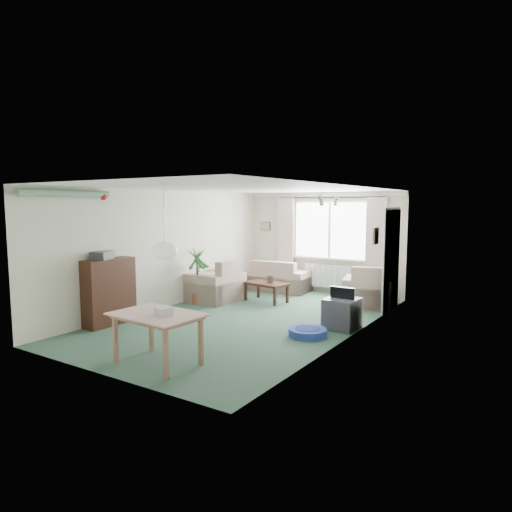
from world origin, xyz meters
The scene contains 25 objects.
ground centered at (0.00, 0.00, 0.00)m, with size 6.50×6.50×0.00m, color #30503E.
window centered at (0.20, 3.23, 1.50)m, with size 1.80×0.03×1.30m, color white.
curtain_rod centered at (0.20, 3.15, 2.27)m, with size 2.60×0.03×0.03m, color black.
curtain_left centered at (-0.95, 3.13, 1.27)m, with size 0.45×0.08×2.00m, color beige.
curtain_right centered at (1.35, 3.13, 1.27)m, with size 0.45×0.08×2.00m, color beige.
radiator centered at (0.20, 3.19, 0.40)m, with size 1.20×0.10×0.55m, color white.
doorway centered at (1.99, 2.20, 1.00)m, with size 0.03×0.95×2.00m, color black.
pendant_lamp centered at (0.20, -2.30, 1.48)m, with size 0.36×0.36×0.36m, color white.
tinsel_garland centered at (-1.92, -2.30, 2.28)m, with size 1.60×1.60×0.12m, color #196626.
bauble_cluster_a centered at (1.30, 0.90, 2.22)m, with size 0.20×0.20×0.20m, color silver.
bauble_cluster_b centered at (1.60, -0.30, 2.22)m, with size 0.20×0.20×0.20m, color silver.
wall_picture_back centered at (-1.60, 3.23, 1.55)m, with size 0.28×0.03×0.22m, color brown.
wall_picture_right centered at (1.98, 1.20, 1.55)m, with size 0.03×0.24×0.30m, color brown.
sofa centered at (-0.93, 2.75, 0.38)m, with size 1.51×0.80×0.76m, color #CAB099.
armchair_corner centered at (1.48, 2.32, 0.43)m, with size 0.96×0.91×0.86m, color beige.
armchair_left centered at (-1.50, 0.96, 0.46)m, with size 1.02×0.97×0.91m, color beige.
coffee_table centered at (-0.52, 1.51, 0.21)m, with size 0.94×0.52×0.42m, color black.
photo_frame centered at (-0.40, 1.49, 0.50)m, with size 0.12×0.02×0.16m, color #4B3727.
bookshelf centered at (-1.84, -1.60, 0.58)m, with size 0.32×0.96×1.17m, color black.
hifi_box centered at (-1.86, -1.71, 1.24)m, with size 0.28×0.35×0.14m, color #313136.
houseplant centered at (-1.65, 0.55, 0.61)m, with size 0.52×0.52×1.22m, color #1D5521.
dining_table centered at (0.33, -2.60, 0.33)m, with size 1.07×0.71×0.67m, color #988452.
gift_box centered at (0.45, -2.60, 0.73)m, with size 0.25×0.18×0.12m, color silver.
tv_cube centered at (1.70, 0.38, 0.26)m, with size 0.52×0.57×0.52m, color #333437.
pet_bed centered at (1.42, -0.36, 0.06)m, with size 0.62×0.62×0.12m, color #23229F.
Camera 1 is at (4.60, -6.81, 2.11)m, focal length 32.00 mm.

